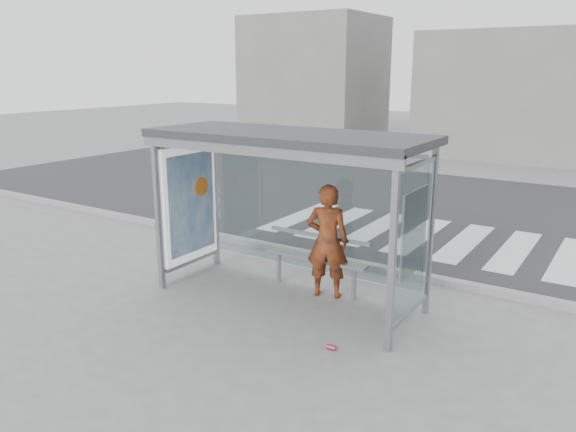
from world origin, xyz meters
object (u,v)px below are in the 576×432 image
object	(u,v)px
bench	(316,258)
bus_shelter	(268,172)
person	(327,241)
soda_can	(331,347)

from	to	relation	value
bench	bus_shelter	bearing A→B (deg)	-137.69
bus_shelter	bench	xyz separation A→B (m)	(0.56, 0.51, -1.43)
bus_shelter	bench	bearing A→B (deg)	42.31
bus_shelter	person	size ratio (longest dim) A/B	2.34
person	soda_can	size ratio (longest dim) A/B	14.90
bus_shelter	person	xyz separation A→B (m)	(0.82, 0.41, -1.07)
bus_shelter	bench	distance (m)	1.62
soda_can	person	bearing A→B (deg)	120.94
soda_can	bench	bearing A→B (deg)	125.93
bench	soda_can	xyz separation A→B (m)	(1.19, -1.64, -0.52)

